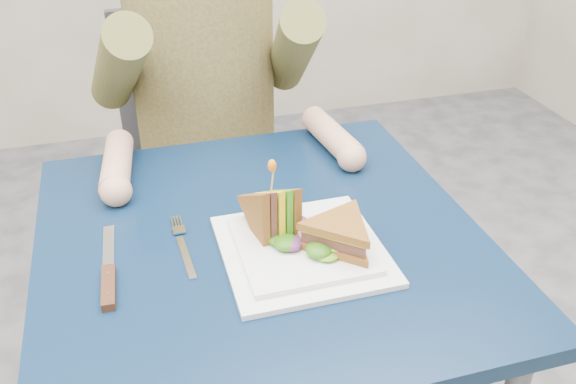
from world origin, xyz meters
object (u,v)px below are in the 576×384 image
object	(u,v)px
sandwich_upright	(273,215)
plate	(302,248)
table	(262,270)
diner	(202,35)
knife	(109,279)
fork	(183,247)
sandwich_flat	(340,234)
chair	(205,156)

from	to	relation	value
sandwich_upright	plate	bearing A→B (deg)	-50.17
table	diner	xyz separation A→B (m)	(-0.00, 0.55, 0.26)
diner	plate	distance (m)	0.64
diner	knife	size ratio (longest dim) A/B	3.36
table	fork	xyz separation A→B (m)	(-0.13, -0.00, 0.08)
diner	sandwich_upright	world-z (taller)	diner
sandwich_flat	knife	size ratio (longest dim) A/B	0.90
sandwich_flat	fork	world-z (taller)	sandwich_flat
knife	chair	bearing A→B (deg)	70.36
plate	table	bearing A→B (deg)	126.93
sandwich_flat	knife	xyz separation A→B (m)	(-0.36, 0.04, -0.04)
sandwich_upright	sandwich_flat	bearing A→B (deg)	-37.11
chair	sandwich_upright	distance (m)	0.73
plate	fork	world-z (taller)	plate
fork	knife	size ratio (longest dim) A/B	0.81
table	plate	xyz separation A→B (m)	(0.05, -0.07, 0.09)
table	chair	distance (m)	0.67
chair	fork	bearing A→B (deg)	-101.41
diner	table	bearing A→B (deg)	-90.00
chair	knife	bearing A→B (deg)	-109.64
chair	table	bearing A→B (deg)	-90.00
fork	table	bearing A→B (deg)	1.90
diner	knife	bearing A→B (deg)	-112.93
diner	fork	distance (m)	0.59
fork	knife	bearing A→B (deg)	-155.88
chair	plate	size ratio (longest dim) A/B	3.58
table	sandwich_upright	distance (m)	0.14
plate	knife	distance (m)	0.31
sandwich_flat	sandwich_upright	bearing A→B (deg)	142.89
table	sandwich_upright	size ratio (longest dim) A/B	5.01
fork	sandwich_upright	bearing A→B (deg)	-7.98
sandwich_upright	fork	bearing A→B (deg)	172.02
plate	knife	world-z (taller)	plate
chair	plate	xyz separation A→B (m)	(0.05, -0.73, 0.20)
diner	plate	world-z (taller)	diner
chair	sandwich_flat	bearing A→B (deg)	-81.85
sandwich_flat	fork	xyz separation A→B (m)	(-0.24, 0.09, -0.04)
diner	plate	size ratio (longest dim) A/B	2.87
chair	fork	size ratio (longest dim) A/B	5.18
sandwich_upright	diner	bearing A→B (deg)	91.54
sandwich_upright	knife	size ratio (longest dim) A/B	0.68
chair	fork	xyz separation A→B (m)	(-0.13, -0.66, 0.19)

